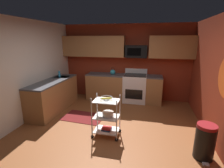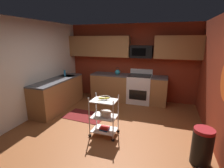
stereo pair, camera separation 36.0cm
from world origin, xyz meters
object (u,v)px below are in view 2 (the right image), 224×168
(microwave, at_px, (142,52))
(book_stack, at_px, (104,128))
(trash_can, at_px, (202,147))
(dish_soap_bottle, at_px, (65,73))
(oven_range, at_px, (139,89))
(kettle, at_px, (118,72))
(mixing_bowl_large, at_px, (106,114))
(rolling_cart, at_px, (104,116))
(fruit_bowl, at_px, (104,98))

(microwave, relative_size, book_stack, 3.39)
(microwave, relative_size, trash_can, 1.06)
(dish_soap_bottle, bearing_deg, book_stack, -37.31)
(microwave, height_order, book_stack, microwave)
(oven_range, relative_size, trash_can, 1.67)
(kettle, bearing_deg, book_stack, -80.72)
(mixing_bowl_large, bearing_deg, rolling_cart, 180.00)
(oven_range, distance_m, microwave, 1.23)
(kettle, bearing_deg, rolling_cart, -80.72)
(oven_range, bearing_deg, book_stack, -99.74)
(book_stack, bearing_deg, oven_range, 80.26)
(mixing_bowl_large, xyz_separation_m, book_stack, (-0.04, 0.00, -0.36))
(rolling_cart, bearing_deg, kettle, 99.28)
(rolling_cart, height_order, book_stack, rolling_cart)
(microwave, height_order, dish_soap_bottle, microwave)
(microwave, height_order, rolling_cart, microwave)
(dish_soap_bottle, relative_size, trash_can, 0.30)
(fruit_bowl, xyz_separation_m, dish_soap_bottle, (-1.92, 1.46, 0.14))
(fruit_bowl, distance_m, dish_soap_bottle, 2.42)
(book_stack, distance_m, kettle, 2.49)
(rolling_cart, distance_m, trash_can, 1.94)
(book_stack, bearing_deg, trash_can, -9.85)
(oven_range, distance_m, kettle, 0.93)
(oven_range, height_order, rolling_cart, oven_range)
(rolling_cart, relative_size, kettle, 3.47)
(trash_can, bearing_deg, book_stack, 170.15)
(fruit_bowl, xyz_separation_m, trash_can, (1.90, -0.33, -0.55))
(mixing_bowl_large, bearing_deg, trash_can, -10.05)
(rolling_cart, bearing_deg, dish_soap_bottle, 142.69)
(book_stack, height_order, trash_can, trash_can)
(book_stack, bearing_deg, dish_soap_bottle, 142.69)
(rolling_cart, relative_size, fruit_bowl, 3.36)
(rolling_cart, bearing_deg, fruit_bowl, 0.00)
(mixing_bowl_large, height_order, trash_can, trash_can)
(microwave, height_order, kettle, microwave)
(kettle, xyz_separation_m, dish_soap_bottle, (-1.54, -0.85, 0.02))
(microwave, xyz_separation_m, rolling_cart, (-0.40, -2.42, -1.25))
(microwave, relative_size, dish_soap_bottle, 3.50)
(rolling_cart, relative_size, book_stack, 4.43)
(rolling_cart, distance_m, kettle, 2.40)
(rolling_cart, bearing_deg, mixing_bowl_large, -0.00)
(book_stack, xyz_separation_m, dish_soap_bottle, (-1.92, 1.46, 0.86))
(microwave, xyz_separation_m, trash_can, (1.51, -2.75, -1.37))
(rolling_cart, xyz_separation_m, fruit_bowl, (0.00, 0.00, 0.42))
(oven_range, height_order, mixing_bowl_large, oven_range)
(book_stack, distance_m, dish_soap_bottle, 2.56)
(book_stack, bearing_deg, microwave, 80.68)
(rolling_cart, bearing_deg, book_stack, 88.21)
(oven_range, bearing_deg, trash_can, -60.33)
(oven_range, bearing_deg, fruit_bowl, -99.74)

